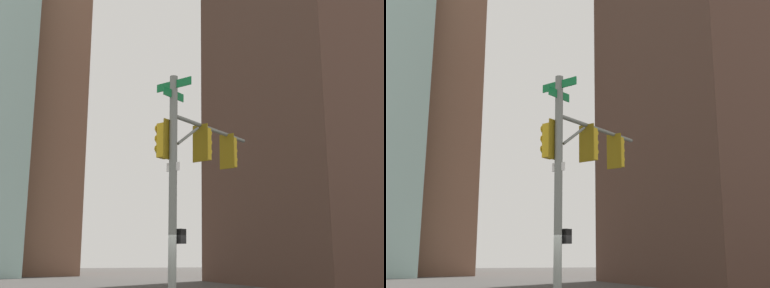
# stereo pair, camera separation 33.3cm
# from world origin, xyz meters

# --- Properties ---
(signal_pole_assembly) EXTENTS (3.77, 2.73, 7.07)m
(signal_pole_assembly) POSITION_xyz_m (-0.73, -0.61, 4.59)
(signal_pole_assembly) COLOR slate
(signal_pole_assembly) RESTS_ON ground_plane
(building_brick_midblock) EXTENTS (22.46, 15.75, 42.49)m
(building_brick_midblock) POSITION_xyz_m (6.84, -53.22, 21.24)
(building_brick_midblock) COLOR #845B47
(building_brick_midblock) RESTS_ON ground_plane
(building_brick_farside) EXTENTS (23.10, 18.89, 53.42)m
(building_brick_farside) POSITION_xyz_m (7.13, -61.05, 26.71)
(building_brick_farside) COLOR brown
(building_brick_farside) RESTS_ON ground_plane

